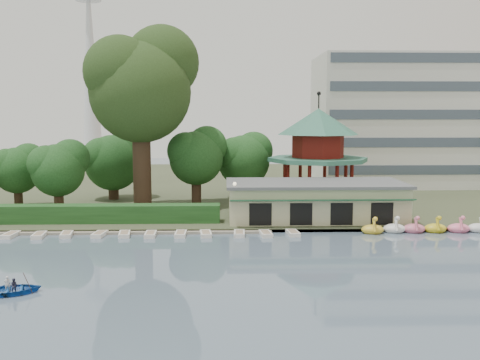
{
  "coord_description": "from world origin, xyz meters",
  "views": [
    {
      "loc": [
        0.56,
        -33.4,
        11.14
      ],
      "look_at": [
        2.0,
        18.0,
        5.0
      ],
      "focal_mm": 40.0,
      "sensor_mm": 36.0,
      "label": 1
    }
  ],
  "objects_px": {
    "big_tree": "(142,82)",
    "dock": "(94,232)",
    "boathouse": "(315,200)",
    "rowboat_with_passengers": "(11,286)",
    "pavilion": "(318,146)"
  },
  "relations": [
    {
      "from": "pavilion",
      "to": "big_tree",
      "type": "xyz_separation_m",
      "value": [
        -20.84,
        -3.82,
        7.47
      ]
    },
    {
      "from": "big_tree",
      "to": "boathouse",
      "type": "bearing_deg",
      "value": -18.24
    },
    {
      "from": "dock",
      "to": "boathouse",
      "type": "height_order",
      "value": "boathouse"
    },
    {
      "from": "dock",
      "to": "big_tree",
      "type": "xyz_separation_m",
      "value": [
        3.16,
        10.98,
        14.83
      ]
    },
    {
      "from": "pavilion",
      "to": "big_tree",
      "type": "height_order",
      "value": "big_tree"
    },
    {
      "from": "dock",
      "to": "boathouse",
      "type": "bearing_deg",
      "value": 12.24
    },
    {
      "from": "dock",
      "to": "rowboat_with_passengers",
      "type": "bearing_deg",
      "value": -93.16
    },
    {
      "from": "dock",
      "to": "pavilion",
      "type": "relative_size",
      "value": 2.52
    },
    {
      "from": "dock",
      "to": "rowboat_with_passengers",
      "type": "xyz_separation_m",
      "value": [
        -0.97,
        -17.6,
        0.41
      ]
    },
    {
      "from": "pavilion",
      "to": "rowboat_with_passengers",
      "type": "height_order",
      "value": "pavilion"
    },
    {
      "from": "dock",
      "to": "big_tree",
      "type": "bearing_deg",
      "value": 73.97
    },
    {
      "from": "big_tree",
      "to": "dock",
      "type": "bearing_deg",
      "value": -106.03
    },
    {
      "from": "pavilion",
      "to": "rowboat_with_passengers",
      "type": "distance_m",
      "value": 41.49
    },
    {
      "from": "dock",
      "to": "boathouse",
      "type": "xyz_separation_m",
      "value": [
        22.0,
        4.77,
        2.25
      ]
    },
    {
      "from": "boathouse",
      "to": "pavilion",
      "type": "relative_size",
      "value": 1.38
    }
  ]
}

